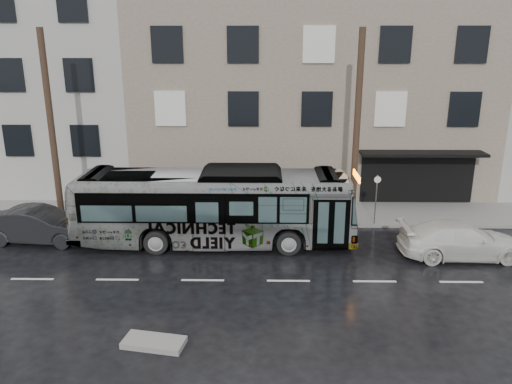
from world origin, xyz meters
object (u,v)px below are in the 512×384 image
utility_pole_rear (52,130)px  white_sedan (461,240)px  sign_post (376,200)px  bus (214,207)px  dark_sedan (39,225)px  utility_pole_front (357,131)px

utility_pole_rear → white_sedan: (17.88, -3.49, -3.92)m
sign_post → bus: bearing=-163.7°
white_sedan → sign_post: bearing=37.8°
utility_pole_rear → white_sedan: 18.63m
sign_post → white_sedan: (2.78, -3.49, -0.62)m
dark_sedan → sign_post: bearing=-77.0°
bus → white_sedan: bearing=-97.2°
dark_sedan → utility_pole_front: bearing=-76.4°
utility_pole_rear → dark_sedan: (-0.13, -2.16, -3.87)m
sign_post → dark_sedan: size_ratio=0.51×
utility_pole_front → sign_post: 3.48m
utility_pole_front → utility_pole_rear: same height
utility_pole_rear → bus: utility_pole_rear is taller
sign_post → bus: 7.79m
utility_pole_front → bus: utility_pole_front is taller
utility_pole_rear → sign_post: 15.46m
utility_pole_rear → white_sedan: bearing=-11.0°
white_sedan → utility_pole_front: bearing=47.3°
utility_pole_front → white_sedan: (3.88, -3.49, -3.92)m
sign_post → utility_pole_front: bearing=180.0°
utility_pole_rear → sign_post: (15.10, 0.00, -3.30)m
utility_pole_front → dark_sedan: 14.81m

